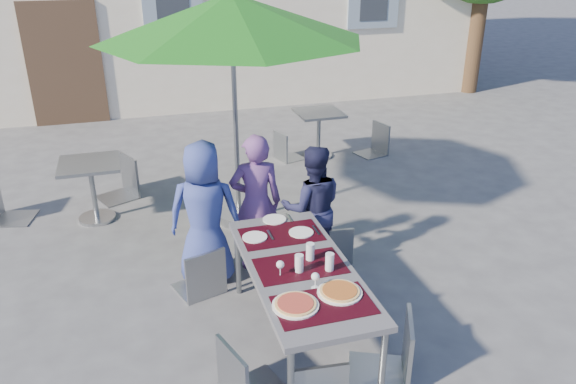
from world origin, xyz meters
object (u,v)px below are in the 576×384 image
object	(u,v)px
child_1	(256,203)
child_2	(312,208)
child_0	(205,213)
chair_5	(325,371)
patio_umbrella	(231,18)
chair_0	(200,244)
cafe_table_1	(319,126)
pizza_near_left	(295,304)
chair_3	(243,338)
pizza_near_right	(340,291)
bg_chair_r_1	(377,121)
chair_2	(332,221)
bg_chair_l_1	(285,129)
cafe_table_0	(92,181)
chair_1	(283,222)
bg_chair_r_0	(119,153)
chair_4	(397,312)
dining_table	(300,272)

from	to	relation	value
child_1	child_2	bearing A→B (deg)	172.10
child_0	chair_5	size ratio (longest dim) A/B	1.60
patio_umbrella	child_1	bearing A→B (deg)	-91.81
chair_0	cafe_table_1	xyz separation A→B (m)	(2.34, 3.27, -0.05)
pizza_near_left	patio_umbrella	size ratio (longest dim) A/B	0.12
child_1	chair_3	world-z (taller)	child_1
child_2	cafe_table_1	bearing A→B (deg)	-99.36
pizza_near_right	bg_chair_r_1	size ratio (longest dim) A/B	0.36
chair_2	bg_chair_l_1	world-z (taller)	chair_2
cafe_table_0	pizza_near_left	bearing A→B (deg)	-66.58
chair_0	chair_3	size ratio (longest dim) A/B	0.98
pizza_near_right	cafe_table_0	xyz separation A→B (m)	(-1.84, 3.36, -0.26)
pizza_near_left	chair_3	xyz separation A→B (m)	(-0.38, 0.00, -0.21)
patio_umbrella	bg_chair_l_1	size ratio (longest dim) A/B	3.43
chair_1	bg_chair_r_1	bearing A→B (deg)	51.37
child_1	pizza_near_right	bearing A→B (deg)	103.85
pizza_near_right	chair_2	world-z (taller)	chair_2
child_0	bg_chair_r_0	distance (m)	2.44
chair_4	patio_umbrella	distance (m)	3.52
chair_0	bg_chair_l_1	xyz separation A→B (m)	(1.80, 3.29, -0.05)
chair_1	chair_3	bearing A→B (deg)	-115.40
child_2	chair_0	xyz separation A→B (m)	(-1.18, -0.21, -0.12)
child_2	bg_chair_l_1	world-z (taller)	child_2
pizza_near_left	chair_2	size ratio (longest dim) A/B	0.37
child_0	chair_3	bearing A→B (deg)	104.93
child_2	bg_chair_l_1	bearing A→B (deg)	-90.05
chair_5	bg_chair_r_1	distance (m)	5.73
child_2	chair_2	bearing A→B (deg)	164.24
child_1	chair_1	world-z (taller)	child_1
pizza_near_left	child_2	distance (m)	1.82
pizza_near_right	cafe_table_1	distance (m)	4.91
chair_2	bg_chair_r_1	distance (m)	3.58
chair_2	chair_3	world-z (taller)	chair_3
chair_2	bg_chair_r_1	bearing A→B (deg)	57.95
pizza_near_right	cafe_table_1	size ratio (longest dim) A/B	0.46
chair_0	chair_1	xyz separation A→B (m)	(0.84, 0.12, 0.05)
pizza_near_left	chair_0	size ratio (longest dim) A/B	0.36
chair_3	cafe_table_0	xyz separation A→B (m)	(-1.10, 3.42, -0.05)
pizza_near_left	bg_chair_l_1	distance (m)	4.94
chair_4	chair_5	world-z (taller)	chair_4
pizza_near_left	chair_5	size ratio (longest dim) A/B	0.37
dining_table	bg_chair_r_0	size ratio (longest dim) A/B	1.80
pizza_near_right	bg_chair_r_0	size ratio (longest dim) A/B	0.33
chair_2	child_2	bearing A→B (deg)	152.92
pizza_near_right	child_1	distance (m)	1.77
pizza_near_right	child_0	world-z (taller)	child_0
dining_table	bg_chair_r_1	world-z (taller)	bg_chair_r_1
bg_chair_r_0	dining_table	bearing A→B (deg)	-69.28
child_0	bg_chair_r_0	xyz separation A→B (m)	(-0.76, 2.32, -0.12)
dining_table	child_2	world-z (taller)	child_2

